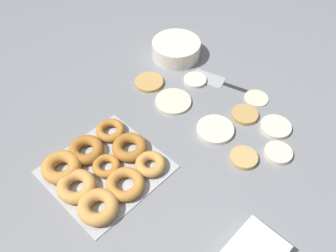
{
  "coord_description": "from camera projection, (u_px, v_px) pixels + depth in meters",
  "views": [
    {
      "loc": [
        0.45,
        -0.59,
        0.84
      ],
      "look_at": [
        -0.04,
        -0.09,
        0.04
      ],
      "focal_mm": 38.0,
      "sensor_mm": 36.0,
      "label": 1
    }
  ],
  "objects": [
    {
      "name": "pancake_1",
      "position": [
        215.0,
        130.0,
        1.1
      ],
      "size": [
        0.12,
        0.12,
        0.01
      ],
      "primitive_type": "cylinder",
      "color": "beige",
      "rests_on": "ground_plane"
    },
    {
      "name": "pancake_6",
      "position": [
        195.0,
        80.0,
        1.25
      ],
      "size": [
        0.08,
        0.08,
        0.01
      ],
      "primitive_type": "cylinder",
      "color": "beige",
      "rests_on": "ground_plane"
    },
    {
      "name": "donut_tray",
      "position": [
        101.0,
        169.0,
        0.99
      ],
      "size": [
        0.29,
        0.31,
        0.04
      ],
      "color": "#ADAFB5",
      "rests_on": "ground_plane"
    },
    {
      "name": "pancake_4",
      "position": [
        173.0,
        101.0,
        1.18
      ],
      "size": [
        0.12,
        0.12,
        0.01
      ],
      "primitive_type": "cylinder",
      "color": "beige",
      "rests_on": "ground_plane"
    },
    {
      "name": "spatula",
      "position": [
        216.0,
        81.0,
        1.25
      ],
      "size": [
        0.25,
        0.11,
        0.01
      ],
      "rotation": [
        0.0,
        0.0,
        3.43
      ],
      "color": "black",
      "rests_on": "ground_plane"
    },
    {
      "name": "ground_plane",
      "position": [
        196.0,
        125.0,
        1.12
      ],
      "size": [
        3.0,
        3.0,
        0.0
      ],
      "primitive_type": "plane",
      "color": "gray"
    },
    {
      "name": "pancake_2",
      "position": [
        276.0,
        127.0,
        1.1
      ],
      "size": [
        0.1,
        0.1,
        0.01
      ],
      "primitive_type": "cylinder",
      "color": "beige",
      "rests_on": "ground_plane"
    },
    {
      "name": "pancake_5",
      "position": [
        245.0,
        115.0,
        1.14
      ],
      "size": [
        0.09,
        0.09,
        0.01
      ],
      "primitive_type": "cylinder",
      "color": "tan",
      "rests_on": "ground_plane"
    },
    {
      "name": "batter_bowl",
      "position": [
        176.0,
        49.0,
        1.32
      ],
      "size": [
        0.18,
        0.18,
        0.06
      ],
      "color": "silver",
      "rests_on": "ground_plane"
    },
    {
      "name": "pancake_8",
      "position": [
        149.0,
        82.0,
        1.24
      ],
      "size": [
        0.1,
        0.1,
        0.01
      ],
      "primitive_type": "cylinder",
      "color": "tan",
      "rests_on": "ground_plane"
    },
    {
      "name": "pancake_0",
      "position": [
        256.0,
        98.0,
        1.19
      ],
      "size": [
        0.08,
        0.08,
        0.01
      ],
      "primitive_type": "cylinder",
      "color": "beige",
      "rests_on": "ground_plane"
    },
    {
      "name": "pancake_3",
      "position": [
        244.0,
        158.0,
        1.03
      ],
      "size": [
        0.08,
        0.08,
        0.02
      ],
      "primitive_type": "cylinder",
      "color": "tan",
      "rests_on": "ground_plane"
    },
    {
      "name": "pancake_7",
      "position": [
        278.0,
        153.0,
        1.04
      ],
      "size": [
        0.08,
        0.08,
        0.01
      ],
      "primitive_type": "cylinder",
      "color": "beige",
      "rests_on": "ground_plane"
    }
  ]
}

